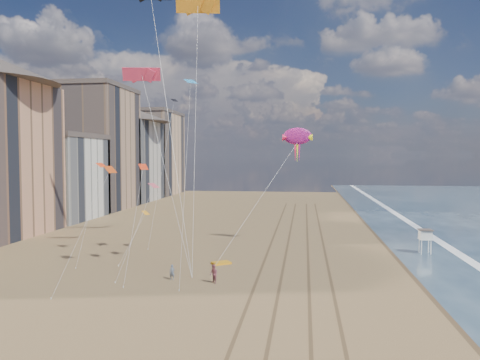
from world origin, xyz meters
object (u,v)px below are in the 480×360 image
object	(u,v)px
lifeguard_stand	(425,235)
kite_flyer_b	(214,274)
show_kite	(297,136)
kite_flyer_a	(172,272)
grounded_kite	(221,263)

from	to	relation	value
lifeguard_stand	kite_flyer_b	world-z (taller)	lifeguard_stand
show_kite	kite_flyer_a	bearing A→B (deg)	-122.41
grounded_kite	kite_flyer_a	size ratio (longest dim) A/B	1.37
grounded_kite	show_kite	world-z (taller)	show_kite
kite_flyer_a	show_kite	bearing A→B (deg)	58.87
kite_flyer_a	kite_flyer_b	bearing A→B (deg)	-8.11
lifeguard_stand	kite_flyer_a	distance (m)	33.32
show_kite	kite_flyer_b	distance (m)	25.79
show_kite	kite_flyer_b	size ratio (longest dim) A/B	11.82
show_kite	kite_flyer_a	world-z (taller)	show_kite
grounded_kite	show_kite	xyz separation A→B (m)	(8.52, 11.79, 15.11)
lifeguard_stand	show_kite	size ratio (longest dim) A/B	0.14
grounded_kite	show_kite	bearing A→B (deg)	20.11
lifeguard_stand	grounded_kite	bearing A→B (deg)	-159.44
show_kite	kite_flyer_b	bearing A→B (deg)	-111.27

